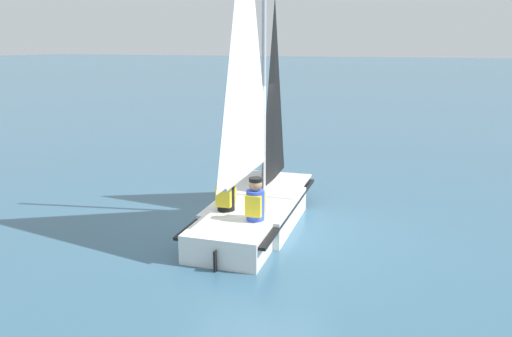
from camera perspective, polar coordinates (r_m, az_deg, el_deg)
ground_plane at (r=9.30m, az=0.00°, el=-6.36°), size 260.00×260.00×0.00m
sailboat_main at (r=9.02m, az=-0.06°, el=-1.52°), size 1.91×4.17×5.57m
sailor_helm at (r=8.59m, az=-3.45°, el=-3.66°), size 0.33×0.37×1.16m
sailor_crew at (r=8.11m, az=-0.07°, el=-4.73°), size 0.33×0.37×1.16m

